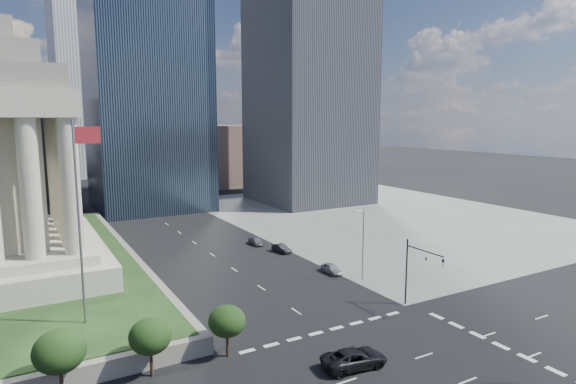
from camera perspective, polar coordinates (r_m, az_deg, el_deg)
ground at (r=130.03m, az=-17.26°, el=-1.51°), size 500.00×500.00×0.00m
sidewalk_ne at (r=114.31m, az=10.70°, el=-2.61°), size 68.00×90.00×0.03m
flagpole at (r=50.35m, az=-23.41°, el=-2.13°), size 2.52×0.24×20.00m
midrise_glass at (r=124.02m, az=-16.45°, el=11.98°), size 26.00×26.00×60.00m
highrise_ne at (r=133.08m, az=2.47°, el=20.76°), size 26.00×28.00×100.00m
building_filler_ne at (r=166.54m, az=-8.85°, el=4.37°), size 20.00×30.00×20.00m
building_filler_nw at (r=155.56m, az=-30.82°, el=4.46°), size 24.00×30.00×28.00m
traffic_signal_ne at (r=57.86m, az=15.14°, el=-8.41°), size 0.30×5.74×8.00m
street_lamp_north at (r=66.41m, az=8.77°, el=-5.65°), size 2.13×0.22×10.00m
pickup_truck at (r=45.62m, az=7.88°, el=-18.94°), size 3.47×6.29×1.67m
parked_sedan_near at (r=70.21m, az=5.17°, el=-9.01°), size 1.86×4.17×1.39m
parked_sedan_mid at (r=80.53m, az=-0.77°, el=-6.70°), size 4.10×1.89×1.30m
parked_sedan_far at (r=85.38m, az=-3.81°, el=-5.81°), size 1.73×4.06×1.37m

